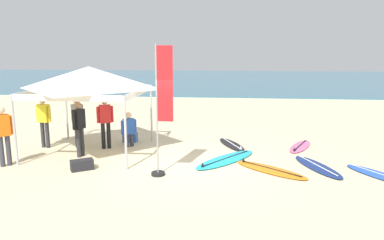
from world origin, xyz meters
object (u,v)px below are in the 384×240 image
surfboard_pink (300,146)px  banner_flag (161,116)px  person_blue (129,128)px  gear_bag_near_tent (82,165)px  surfboard_navy (317,166)px  person_yellow (44,119)px  person_red (105,120)px  person_orange (3,132)px  surfboard_blue (381,175)px  person_grey (78,119)px  canopy_tent (89,78)px  person_black (79,125)px  cooler_box (130,136)px  surfboard_black (232,144)px  surfboard_cyan (226,159)px  surfboard_orange (270,170)px

surfboard_pink → banner_flag: banner_flag is taller
person_blue → gear_bag_near_tent: person_blue is taller
surfboard_navy → person_yellow: size_ratio=1.27×
person_red → person_orange: bearing=-136.3°
surfboard_blue → person_grey: size_ratio=1.14×
surfboard_blue → person_orange: size_ratio=1.14×
surfboard_pink → surfboard_blue: same height
surfboard_navy → surfboard_pink: bearing=91.6°
banner_flag → canopy_tent: bearing=143.5°
person_black → banner_flag: bearing=-26.6°
surfboard_navy → person_red: 6.78m
banner_flag → cooler_box: bearing=118.4°
surfboard_black → surfboard_navy: same height
person_red → person_blue: person_red is taller
gear_bag_near_tent → surfboard_cyan: bearing=17.7°
person_yellow → person_orange: same height
canopy_tent → surfboard_orange: bearing=-13.5°
surfboard_pink → person_black: person_black is taller
surfboard_blue → gear_bag_near_tent: bearing=-177.9°
person_orange → person_blue: (2.90, 2.41, -0.33)m
person_red → person_grey: same height
person_black → person_yellow: bearing=151.7°
canopy_tent → surfboard_orange: 6.16m
person_blue → banner_flag: size_ratio=0.35×
person_yellow → person_blue: 2.84m
canopy_tent → surfboard_pink: 7.32m
person_yellow → person_red: 2.09m
surfboard_blue → cooler_box: (-7.49, 2.88, 0.16)m
canopy_tent → surfboard_black: size_ratio=1.74×
person_yellow → person_black: 1.84m
person_blue → cooler_box: 0.82m
person_blue → gear_bag_near_tent: 2.63m
surfboard_cyan → surfboard_pink: bearing=35.1°
surfboard_cyan → person_orange: 6.40m
surfboard_navy → person_black: size_ratio=1.27×
surfboard_black → surfboard_orange: bearing=-68.2°
surfboard_black → gear_bag_near_tent: bearing=-143.8°
gear_bag_near_tent → surfboard_navy: bearing=7.6°
surfboard_black → gear_bag_near_tent: size_ratio=3.18×
person_blue → surfboard_blue: bearing=-16.8°
surfboard_cyan → cooler_box: (-3.48, 1.91, 0.16)m
surfboard_black → surfboard_cyan: bearing=-95.9°
person_yellow → person_orange: 2.00m
person_yellow → gear_bag_near_tent: 3.14m
surfboard_navy → person_blue: bearing=164.4°
surfboard_pink → surfboard_navy: bearing=-88.4°
person_orange → banner_flag: bearing=-3.8°
surfboard_blue → person_black: (-8.51, 0.92, 0.95)m
person_red → person_orange: size_ratio=1.00×
canopy_tent → surfboard_navy: size_ratio=1.53×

